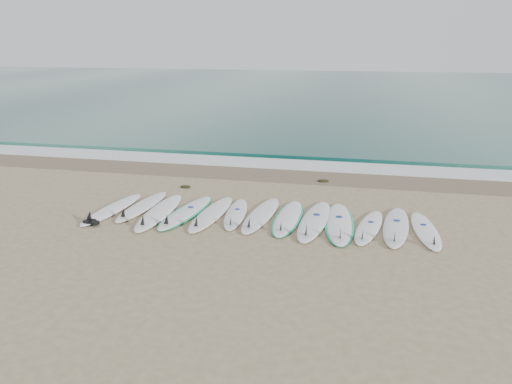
% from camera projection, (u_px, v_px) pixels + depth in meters
% --- Properties ---
extents(ground, '(120.00, 120.00, 0.00)m').
position_uv_depth(ground, '(261.00, 219.00, 11.94)').
color(ground, '#9A8663').
extents(ocean, '(120.00, 55.00, 0.03)m').
position_uv_depth(ocean, '(340.00, 90.00, 42.28)').
color(ocean, '#215B51').
rests_on(ocean, ground).
extents(wet_sand_band, '(120.00, 1.80, 0.01)m').
position_uv_depth(wet_sand_band, '(287.00, 175.00, 15.77)').
color(wet_sand_band, brown).
rests_on(wet_sand_band, ground).
extents(foam_band, '(120.00, 1.40, 0.04)m').
position_uv_depth(foam_band, '(294.00, 165.00, 17.07)').
color(foam_band, silver).
rests_on(foam_band, ground).
extents(wave_crest, '(120.00, 1.00, 0.10)m').
position_uv_depth(wave_crest, '(300.00, 154.00, 18.46)').
color(wave_crest, '#215B51').
rests_on(wave_crest, ground).
extents(surfboard_0, '(0.75, 2.65, 0.33)m').
position_uv_depth(surfboard_0, '(111.00, 209.00, 12.46)').
color(surfboard_0, white).
rests_on(surfboard_0, ground).
extents(surfboard_1, '(0.67, 2.59, 0.33)m').
position_uv_depth(surfboard_1, '(141.00, 207.00, 12.66)').
color(surfboard_1, white).
rests_on(surfboard_1, ground).
extents(surfboard_2, '(0.71, 2.88, 0.37)m').
position_uv_depth(surfboard_2, '(158.00, 212.00, 12.22)').
color(surfboard_2, white).
rests_on(surfboard_2, ground).
extents(surfboard_3, '(0.95, 2.77, 0.34)m').
position_uv_depth(surfboard_3, '(185.00, 212.00, 12.25)').
color(surfboard_3, white).
rests_on(surfboard_3, ground).
extents(surfboard_4, '(0.69, 2.76, 0.35)m').
position_uv_depth(surfboard_4, '(211.00, 214.00, 12.11)').
color(surfboard_4, white).
rests_on(surfboard_4, ground).
extents(surfboard_5, '(0.76, 2.37, 0.30)m').
position_uv_depth(surfboard_5, '(235.00, 214.00, 12.13)').
color(surfboard_5, white).
rests_on(surfboard_5, ground).
extents(surfboard_6, '(0.75, 2.73, 0.35)m').
position_uv_depth(surfboard_6, '(260.00, 215.00, 12.03)').
color(surfboard_6, white).
rests_on(surfboard_6, ground).
extents(surfboard_7, '(0.66, 2.64, 0.33)m').
position_uv_depth(surfboard_7, '(288.00, 218.00, 11.88)').
color(surfboard_7, white).
rests_on(surfboard_7, ground).
extents(surfboard_8, '(0.80, 2.93, 0.37)m').
position_uv_depth(surfboard_8, '(314.00, 221.00, 11.64)').
color(surfboard_8, white).
rests_on(surfboard_8, ground).
extents(surfboard_9, '(0.90, 2.91, 0.36)m').
position_uv_depth(surfboard_9, '(339.00, 223.00, 11.53)').
color(surfboard_9, white).
rests_on(surfboard_9, ground).
extents(surfboard_10, '(0.87, 2.41, 0.30)m').
position_uv_depth(surfboard_10, '(369.00, 227.00, 11.27)').
color(surfboard_10, white).
rests_on(surfboard_10, ground).
extents(surfboard_11, '(0.80, 2.76, 0.35)m').
position_uv_depth(surfboard_11, '(396.00, 227.00, 11.28)').
color(surfboard_11, silver).
rests_on(surfboard_11, ground).
extents(surfboard_12, '(0.71, 2.46, 0.31)m').
position_uv_depth(surfboard_12, '(426.00, 231.00, 11.07)').
color(surfboard_12, white).
rests_on(surfboard_12, ground).
extents(seaweed_near, '(0.31, 0.24, 0.06)m').
position_uv_depth(seaweed_near, '(186.00, 187.00, 14.49)').
color(seaweed_near, black).
rests_on(seaweed_near, ground).
extents(seaweed_far, '(0.34, 0.27, 0.07)m').
position_uv_depth(seaweed_far, '(323.00, 181.00, 15.07)').
color(seaweed_far, black).
rests_on(seaweed_far, ground).
extents(leash_coil, '(0.46, 0.36, 0.11)m').
position_uv_depth(leash_coil, '(91.00, 223.00, 11.58)').
color(leash_coil, black).
rests_on(leash_coil, ground).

